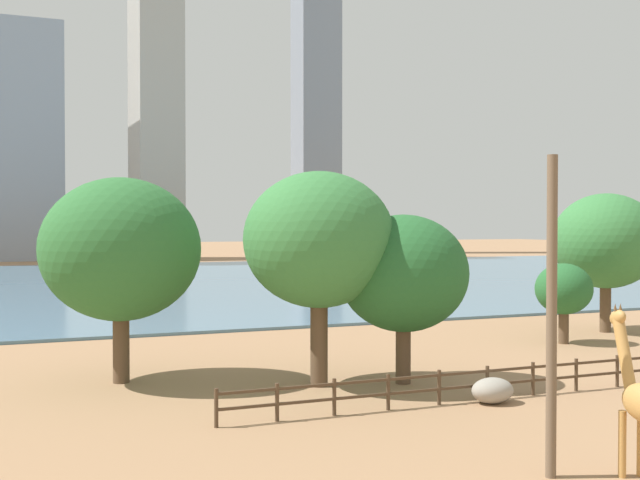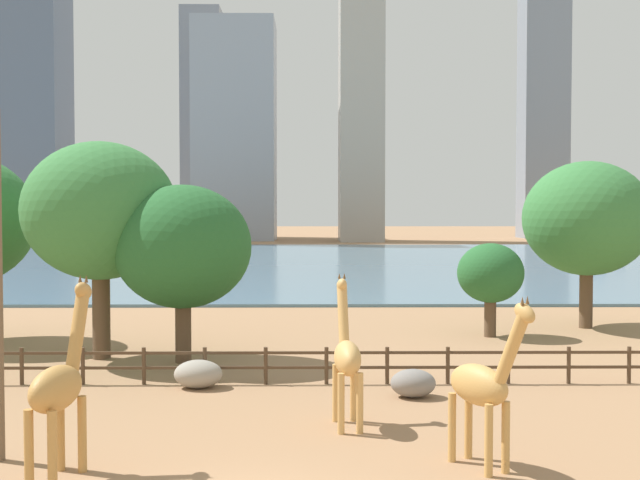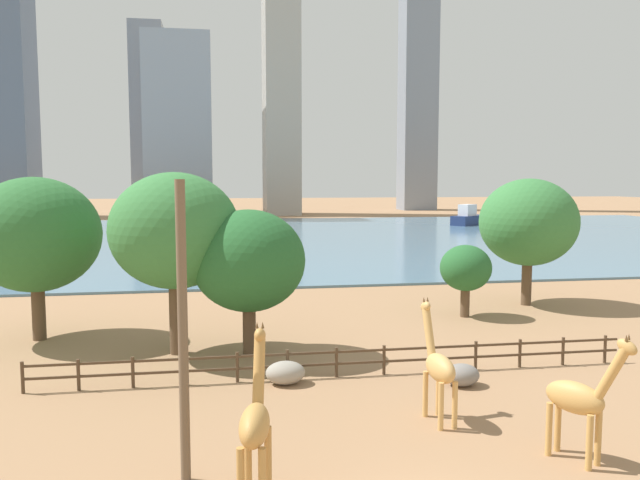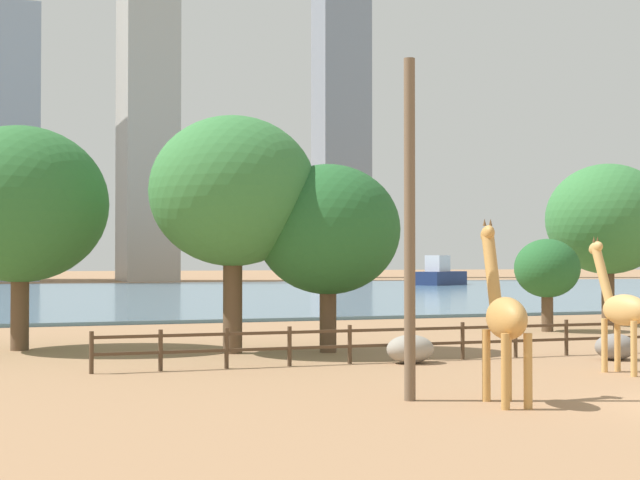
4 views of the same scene
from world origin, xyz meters
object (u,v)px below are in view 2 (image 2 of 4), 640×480
at_px(giraffe_tall, 347,357).
at_px(tree_center_broad, 100,212).
at_px(tree_left_large, 183,247).
at_px(tree_left_small, 491,274).
at_px(giraffe_young, 59,387).
at_px(tree_right_tall, 587,219).
at_px(boulder_by_pole, 198,374).
at_px(boat_sailboat, 597,243).
at_px(giraffe_companion, 483,386).
at_px(boulder_near_fence, 413,383).

xyz_separation_m(giraffe_tall, tree_center_broad, (-9.60, 10.32, 4.05)).
xyz_separation_m(tree_left_large, tree_left_small, (13.68, 6.33, -1.58)).
xyz_separation_m(giraffe_young, tree_center_broad, (-2.91, 14.68, 3.92)).
relative_size(giraffe_young, tree_right_tall, 0.53).
distance_m(boulder_by_pole, tree_center_broad, 9.10).
relative_size(tree_right_tall, boat_sailboat, 0.97).
relative_size(giraffe_companion, tree_left_large, 0.59).
relative_size(giraffe_companion, boat_sailboat, 0.47).
bearing_deg(giraffe_tall, tree_left_small, -30.42).
distance_m(giraffe_tall, tree_left_large, 11.59).
relative_size(giraffe_tall, boat_sailboat, 0.48).
bearing_deg(giraffe_companion, tree_right_tall, 126.05).
height_order(giraffe_tall, tree_center_broad, tree_center_broad).
relative_size(boulder_by_pole, boat_sailboat, 0.19).
bearing_deg(boulder_by_pole, tree_left_small, 41.34).
xyz_separation_m(giraffe_companion, boulder_near_fence, (-0.73, 7.22, -1.52)).
bearing_deg(giraffe_companion, boulder_near_fence, 156.07).
xyz_separation_m(boulder_by_pole, tree_right_tall, (18.01, 13.77, 5.15)).
bearing_deg(giraffe_young, tree_center_broad, 22.01).
distance_m(boulder_near_fence, tree_right_tall, 19.36).
xyz_separation_m(boulder_by_pole, tree_left_small, (12.44, 10.94, 2.55)).
distance_m(giraffe_companion, boulder_near_fence, 7.42).
xyz_separation_m(boulder_near_fence, tree_right_tall, (10.84, 15.19, 5.17)).
relative_size(boulder_by_pole, tree_left_large, 0.23).
bearing_deg(giraffe_tall, tree_left_large, 28.00).
relative_size(giraffe_tall, giraffe_companion, 1.01).
distance_m(tree_left_large, tree_right_tall, 21.35).
height_order(boulder_by_pole, tree_left_small, tree_left_small).
xyz_separation_m(giraffe_tall, boat_sailboat, (38.61, 88.46, -0.47)).
height_order(giraffe_companion, boulder_near_fence, giraffe_companion).
height_order(tree_right_tall, tree_left_small, tree_right_tall).
xyz_separation_m(giraffe_tall, tree_left_large, (-6.12, 9.48, 2.64)).
bearing_deg(boat_sailboat, tree_left_large, -155.86).
height_order(boulder_by_pole, boat_sailboat, boat_sailboat).
xyz_separation_m(tree_right_tall, boat_sailboat, (25.46, 69.83, -4.14)).
height_order(tree_left_large, boat_sailboat, tree_left_large).
height_order(giraffe_tall, boulder_near_fence, giraffe_tall).
bearing_deg(tree_right_tall, boat_sailboat, 69.97).
bearing_deg(boulder_by_pole, giraffe_young, -101.14).
distance_m(giraffe_young, tree_center_broad, 15.47).
distance_m(giraffe_young, tree_left_large, 14.07).
height_order(tree_center_broad, boat_sailboat, tree_center_broad).
bearing_deg(giraffe_young, boulder_by_pole, -0.35).
distance_m(boulder_by_pole, boat_sailboat, 94.23).
bearing_deg(boat_sailboat, tree_right_tall, -146.38).
relative_size(giraffe_tall, tree_left_large, 0.60).
distance_m(giraffe_tall, boulder_by_pole, 7.04).
height_order(giraffe_young, tree_left_small, giraffe_young).
xyz_separation_m(giraffe_companion, boat_sailboat, (35.57, 92.24, -0.48)).
relative_size(giraffe_companion, boulder_near_fence, 2.85).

